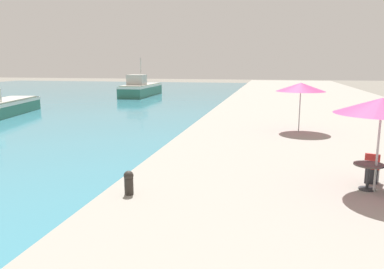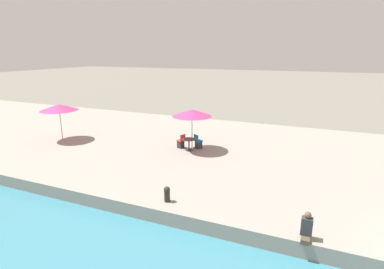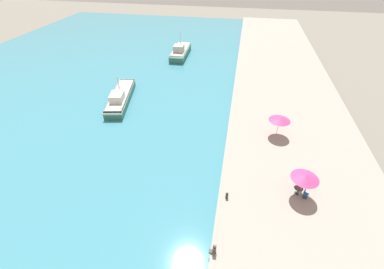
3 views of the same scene
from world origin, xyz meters
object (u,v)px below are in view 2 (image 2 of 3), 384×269
Objects in this scene: cafe_umbrella_white at (59,107)px; cafe_chair_left at (181,143)px; cafe_chair_right at (198,143)px; mooring_bollard at (167,194)px; cafe_umbrella_pink at (192,113)px; person_at_quay at (307,228)px; cafe_table at (189,142)px.

cafe_umbrella_white is 8.68m from cafe_chair_left.
cafe_chair_right is 7.09m from mooring_bollard.
mooring_bollard is (-6.60, -2.42, 0.02)m from cafe_chair_left.
cafe_chair_left is at bearing 81.36° from cafe_umbrella_pink.
cafe_umbrella_white reaches higher than person_at_quay.
cafe_table is 0.88× the size of cafe_chair_right.
cafe_umbrella_pink is at bearing 13.98° from mooring_bollard.
cafe_table is at bearing -90.00° from cafe_chair_left.
cafe_chair_right is 1.39× the size of mooring_bollard.
cafe_chair_left is (0.12, 0.81, -2.03)m from cafe_umbrella_pink.
cafe_umbrella_white is at bearing 122.50° from cafe_chair_left.
cafe_chair_left and cafe_chair_right have the same top height.
cafe_umbrella_pink is 10.07m from person_at_quay.
cafe_umbrella_pink is 2.10m from cafe_chair_right.
person_at_quay is (-7.01, -6.96, -1.93)m from cafe_umbrella_pink.
cafe_chair_right is at bearing 41.93° from person_at_quay.
cafe_chair_left reaches higher than cafe_table.
cafe_chair_left is 7.03m from mooring_bollard.
cafe_table is 0.75m from cafe_chair_left.
person_at_quay is at bearing -134.06° from cafe_table.
cafe_umbrella_pink is 3.21× the size of cafe_table.
cafe_table is 0.82× the size of person_at_quay.
cafe_umbrella_white is (-1.42, 9.12, -0.07)m from cafe_umbrella_pink.
cafe_umbrella_pink is at bearing 44.76° from person_at_quay.
person_at_quay is at bearing -95.71° from mooring_bollard.
cafe_umbrella_white reaches higher than mooring_bollard.
cafe_umbrella_white is 9.74m from cafe_chair_right.
cafe_umbrella_white is at bearing 64.78° from mooring_bollard.
person_at_quay reaches higher than cafe_chair_left.
cafe_table is at bearing 136.33° from cafe_umbrella_pink.
cafe_umbrella_white reaches higher than cafe_chair_left.
cafe_umbrella_white is at bearing 98.86° from cafe_umbrella_pink.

